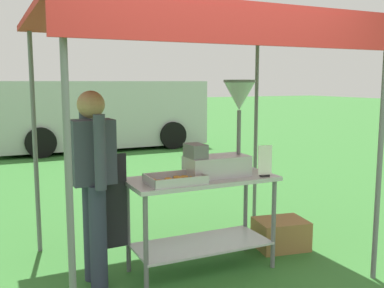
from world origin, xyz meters
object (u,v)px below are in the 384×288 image
Objects in this scene: donut_cart at (202,203)px; donut_fryer at (224,137)px; supply_crate at (281,234)px; vendor at (94,178)px; stall_canopy at (197,31)px; van_silver at (100,113)px; menu_sign at (265,163)px; donut_tray at (176,180)px.

donut_fryer is at bearing -3.34° from donut_cart.
supply_crate is at bearing 10.69° from donut_fryer.
vendor reaches higher than donut_cart.
stall_canopy reaches higher than supply_crate.
donut_cart is (-0.00, -0.10, -1.49)m from stall_canopy.
van_silver is at bearing 76.14° from vendor.
vendor is at bearing -179.65° from supply_crate.
donut_fryer is at bearing -95.58° from van_silver.
donut_cart is 0.97m from vendor.
vendor is 2.91× the size of supply_crate.
stall_canopy is 1.52m from vendor.
vendor is (-0.92, 0.12, 0.29)m from donut_cart.
vendor is (-1.43, 0.33, -0.07)m from menu_sign.
stall_canopy is 4.94× the size of supply_crate.
menu_sign is at bearing -22.15° from donut_cart.
donut_tray is 0.09× the size of van_silver.
donut_fryer reaches higher than van_silver.
donut_tray is 0.29× the size of vendor.
menu_sign is (0.81, -0.10, 0.10)m from donut_tray.
donut_tray is at bearing -168.87° from donut_fryer.
menu_sign reaches higher than supply_crate.
stall_canopy reaches higher than donut_fryer.
donut_tray is 0.67m from vendor.
donut_tray is 8.02m from van_silver.
vendor is at bearing 172.75° from donut_cart.
van_silver is at bearing 82.85° from donut_cart.
vendor reaches higher than supply_crate.
donut_tray reaches higher than supply_crate.
donut_fryer is 1.29m from supply_crate.
donut_fryer reaches higher than menu_sign.
donut_cart is 0.66m from menu_sign.
supply_crate is 0.11× the size of van_silver.
supply_crate is (0.45, 0.34, -0.82)m from menu_sign.
donut_cart is at bearing -90.00° from stall_canopy.
donut_tray is at bearing -20.07° from vendor.
donut_fryer is (0.51, 0.10, 0.32)m from donut_tray.
donut_tray is 0.82m from menu_sign.
stall_canopy is 9.84× the size of menu_sign.
supply_crate is at bearing 37.20° from menu_sign.
supply_crate is (0.96, 0.13, -0.47)m from donut_cart.
vendor is 0.31× the size of van_silver.
donut_fryer is 1.18m from vendor.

